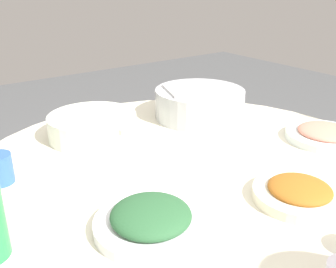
{
  "coord_description": "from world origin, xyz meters",
  "views": [
    {
      "loc": [
        -0.55,
        -0.65,
        1.2
      ],
      "look_at": [
        0.04,
        0.15,
        0.78
      ],
      "focal_mm": 40.92,
      "sensor_mm": 36.0,
      "label": 1
    }
  ],
  "objects": [
    {
      "name": "dish_shrimp",
      "position": [
        0.43,
        -0.09,
        0.76
      ],
      "size": [
        0.22,
        0.22,
        0.04
      ],
      "color": "silver",
      "rests_on": "round_dining_table"
    },
    {
      "name": "soup_bowl",
      "position": [
        -0.11,
        0.33,
        0.78
      ],
      "size": [
        0.26,
        0.28,
        0.07
      ],
      "color": "white",
      "rests_on": "round_dining_table"
    },
    {
      "name": "rice_bowl",
      "position": [
        0.26,
        0.27,
        0.8
      ],
      "size": [
        0.3,
        0.3,
        0.11
      ],
      "color": "#B2B5BA",
      "rests_on": "round_dining_table"
    },
    {
      "name": "round_dining_table",
      "position": [
        0.0,
        0.0,
        0.62
      ],
      "size": [
        1.16,
        1.16,
        0.75
      ],
      "color": "#99999E",
      "rests_on": "ground"
    },
    {
      "name": "dish_stirfry",
      "position": [
        0.1,
        -0.25,
        0.76
      ],
      "size": [
        0.2,
        0.2,
        0.04
      ],
      "color": "#EBE7C9",
      "rests_on": "round_dining_table"
    },
    {
      "name": "dish_greens",
      "position": [
        -0.22,
        -0.15,
        0.77
      ],
      "size": [
        0.22,
        0.22,
        0.05
      ],
      "color": "white",
      "rests_on": "round_dining_table"
    }
  ]
}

